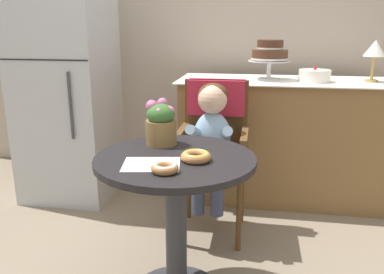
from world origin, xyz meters
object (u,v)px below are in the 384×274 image
at_px(donut_mid, 196,156).
at_px(refrigerator, 67,86).
at_px(wicker_chair, 214,132).
at_px(tiered_cake_stand, 270,54).
at_px(seated_child, 211,133).
at_px(table_lamp, 375,50).
at_px(cafe_table, 176,200).
at_px(round_layer_cake, 315,76).
at_px(donut_front, 166,167).
at_px(flower_vase, 161,123).

relative_size(donut_mid, refrigerator, 0.08).
height_order(wicker_chair, tiered_cake_stand, tiered_cake_stand).
distance_m(seated_child, table_lamp, 1.33).
xyz_separation_m(cafe_table, wicker_chair, (0.09, 0.74, 0.13)).
bearing_deg(round_layer_cake, seated_child, -133.82).
relative_size(seated_child, table_lamp, 2.55).
bearing_deg(donut_front, donut_mid, 58.28).
xyz_separation_m(donut_front, tiered_cake_stand, (0.41, 1.50, 0.34)).
height_order(wicker_chair, table_lamp, table_lamp).
relative_size(donut_mid, flower_vase, 0.59).
distance_m(seated_child, round_layer_cake, 0.96).
distance_m(donut_front, round_layer_cake, 1.64).
height_order(tiered_cake_stand, refrigerator, refrigerator).
relative_size(seated_child, tiered_cake_stand, 2.42).
relative_size(tiered_cake_stand, round_layer_cake, 1.38).
bearing_deg(seated_child, tiered_cake_stand, 65.51).
height_order(donut_mid, refrigerator, refrigerator).
xyz_separation_m(wicker_chair, donut_mid, (0.01, -0.78, 0.10)).
height_order(wicker_chair, round_layer_cake, round_layer_cake).
distance_m(table_lamp, refrigerator, 2.20).
relative_size(donut_front, flower_vase, 0.50).
distance_m(wicker_chair, refrigerator, 1.22).
distance_m(round_layer_cake, table_lamp, 0.43).
xyz_separation_m(wicker_chair, refrigerator, (-1.14, 0.36, 0.21)).
bearing_deg(round_layer_cake, table_lamp, 7.58).
bearing_deg(tiered_cake_stand, cafe_table, -107.81).
distance_m(wicker_chair, donut_mid, 0.79).
height_order(donut_front, donut_mid, donut_mid).
bearing_deg(donut_mid, table_lamp, 52.81).
distance_m(donut_front, donut_mid, 0.18).
relative_size(seated_child, round_layer_cake, 3.34).
xyz_separation_m(cafe_table, flower_vase, (-0.11, 0.17, 0.32)).
xyz_separation_m(cafe_table, donut_front, (0.00, -0.20, 0.23)).
bearing_deg(table_lamp, donut_mid, -127.19).
distance_m(cafe_table, tiered_cake_stand, 1.48).
height_order(wicker_chair, donut_mid, wicker_chair).
xyz_separation_m(tiered_cake_stand, table_lamp, (0.71, 0.00, 0.03)).
bearing_deg(seated_child, refrigerator, 155.72).
bearing_deg(table_lamp, donut_front, -126.66).
bearing_deg(flower_vase, seated_child, 64.32).
relative_size(flower_vase, table_lamp, 0.78).
xyz_separation_m(cafe_table, seated_child, (0.09, 0.58, 0.17)).
distance_m(cafe_table, flower_vase, 0.38).
bearing_deg(refrigerator, donut_front, -50.98).
distance_m(tiered_cake_stand, round_layer_cake, 0.35).
xyz_separation_m(wicker_chair, tiered_cake_stand, (0.33, 0.56, 0.44)).
xyz_separation_m(donut_front, donut_mid, (0.10, 0.16, 0.00)).
xyz_separation_m(tiered_cake_stand, round_layer_cake, (0.31, -0.05, -0.14)).
xyz_separation_m(flower_vase, round_layer_cake, (0.84, 1.08, 0.12)).
bearing_deg(cafe_table, table_lamp, 49.27).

